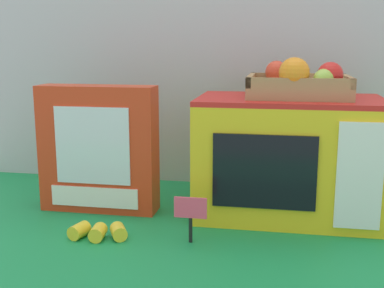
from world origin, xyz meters
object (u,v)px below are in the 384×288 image
food_groups_crate (300,84)px  loose_toy_banana (99,232)px  toy_microwave (288,157)px  cookie_set_box (99,149)px  price_sign (190,213)px

food_groups_crate → loose_toy_banana: food_groups_crate is taller
toy_microwave → cookie_set_box: 0.47m
toy_microwave → loose_toy_banana: (-0.40, -0.23, -0.13)m
toy_microwave → cookie_set_box: bearing=-174.0°
cookie_set_box → loose_toy_banana: size_ratio=2.39×
toy_microwave → cookie_set_box: size_ratio=1.38×
toy_microwave → price_sign: 0.31m
toy_microwave → price_sign: bearing=-132.7°
price_sign → loose_toy_banana: size_ratio=0.76×
food_groups_crate → loose_toy_banana: (-0.42, -0.24, -0.31)m
toy_microwave → loose_toy_banana: bearing=-149.7°
food_groups_crate → cookie_set_box: size_ratio=0.75×
loose_toy_banana → cookie_set_box: bearing=109.5°
cookie_set_box → price_sign: cookie_set_box is taller
cookie_set_box → loose_toy_banana: bearing=-70.5°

